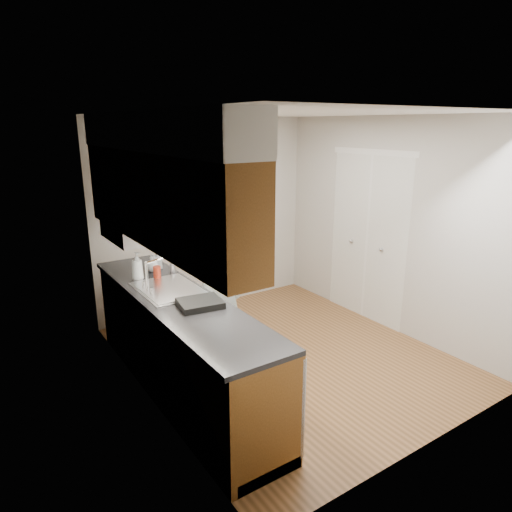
{
  "coord_description": "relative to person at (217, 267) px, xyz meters",
  "views": [
    {
      "loc": [
        -2.71,
        -3.51,
        2.4
      ],
      "look_at": [
        -0.21,
        0.25,
        1.09
      ],
      "focal_mm": 32.0,
      "sensor_mm": 36.0,
      "label": 1
    }
  ],
  "objects": [
    {
      "name": "soap_bottle_c",
      "position": [
        -0.49,
        0.51,
        -0.01
      ],
      "size": [
        0.17,
        0.17,
        0.17
      ],
      "primitive_type": "imported",
      "rotation": [
        0.0,
        0.0,
        0.37
      ],
      "color": "silver",
      "rests_on": "counter"
    },
    {
      "name": "floor",
      "position": [
        0.64,
        -0.3,
        -1.03
      ],
      "size": [
        3.5,
        3.5,
        0.0
      ],
      "primitive_type": "plane",
      "color": "brown",
      "rests_on": "ground"
    },
    {
      "name": "closet_door",
      "position": [
        2.13,
        0.0,
        -0.01
      ],
      "size": [
        0.02,
        1.22,
        2.05
      ],
      "primitive_type": "cube",
      "color": "white",
      "rests_on": "wall_right"
    },
    {
      "name": "wall_left",
      "position": [
        -0.86,
        -0.3,
        0.22
      ],
      "size": [
        0.02,
        3.5,
        2.5
      ],
      "primitive_type": "cube",
      "color": "#B8B4AC",
      "rests_on": "floor"
    },
    {
      "name": "soda_can",
      "position": [
        -0.54,
        0.23,
        -0.02
      ],
      "size": [
        0.1,
        0.1,
        0.13
      ],
      "primitive_type": "cylinder",
      "rotation": [
        0.0,
        0.0,
        -0.43
      ],
      "color": "#A6301C",
      "rests_on": "counter"
    },
    {
      "name": "counter",
      "position": [
        -0.56,
        -0.3,
        -0.54
      ],
      "size": [
        0.64,
        2.8,
        1.3
      ],
      "color": "brown",
      "rests_on": "floor"
    },
    {
      "name": "wall_back",
      "position": [
        0.64,
        1.45,
        0.22
      ],
      "size": [
        3.0,
        0.02,
        2.5
      ],
      "primitive_type": "cube",
      "color": "#B8B4AC",
      "rests_on": "floor"
    },
    {
      "name": "wall_right",
      "position": [
        2.14,
        -0.3,
        0.22
      ],
      "size": [
        0.02,
        3.5,
        2.5
      ],
      "primitive_type": "cube",
      "color": "#B8B4AC",
      "rests_on": "floor"
    },
    {
      "name": "dish_rack",
      "position": [
        -0.5,
        -0.62,
        -0.06
      ],
      "size": [
        0.39,
        0.34,
        0.05
      ],
      "primitive_type": "cube",
      "rotation": [
        0.0,
        0.0,
        -0.14
      ],
      "color": "black",
      "rests_on": "counter"
    },
    {
      "name": "ceiling",
      "position": [
        0.64,
        -0.3,
        1.47
      ],
      "size": [
        3.5,
        3.5,
        0.0
      ],
      "primitive_type": "plane",
      "rotation": [
        3.14,
        0.0,
        0.0
      ],
      "color": "white",
      "rests_on": "wall_left"
    },
    {
      "name": "person",
      "position": [
        0.0,
        0.0,
        0.0
      ],
      "size": [
        0.59,
        0.78,
        2.03
      ],
      "primitive_type": "imported",
      "rotation": [
        0.0,
        0.0,
        1.74
      ],
      "color": "#A3BCC6",
      "rests_on": "floor_mat"
    },
    {
      "name": "soap_bottle_b",
      "position": [
        -0.39,
        0.58,
        0.01
      ],
      "size": [
        0.11,
        0.11,
        0.19
      ],
      "primitive_type": "imported",
      "rotation": [
        0.0,
        0.0,
        -0.31
      ],
      "color": "silver",
      "rests_on": "counter"
    },
    {
      "name": "floor_mat",
      "position": [
        0.0,
        0.0,
        -1.02
      ],
      "size": [
        0.76,
        1.0,
        0.02
      ],
      "primitive_type": "cube",
      "rotation": [
        0.0,
        0.0,
        -0.31
      ],
      "color": "#5B5B5D",
      "rests_on": "floor"
    },
    {
      "name": "soap_bottle_a",
      "position": [
        -0.7,
        0.31,
        0.05
      ],
      "size": [
        0.15,
        0.15,
        0.28
      ],
      "primitive_type": "imported",
      "rotation": [
        0.0,
        0.0,
        0.56
      ],
      "color": "silver",
      "rests_on": "counter"
    },
    {
      "name": "steel_can",
      "position": [
        -0.34,
        0.31,
        -0.04
      ],
      "size": [
        0.07,
        0.07,
        0.11
      ],
      "primitive_type": "cylinder",
      "rotation": [
        0.0,
        0.0,
        -0.26
      ],
      "color": "#A5A5AA",
      "rests_on": "counter"
    },
    {
      "name": "upper_cabinets",
      "position": [
        -0.69,
        -0.25,
        0.92
      ],
      "size": [
        0.47,
        2.8,
        1.21
      ],
      "color": "brown",
      "rests_on": "wall_left"
    }
  ]
}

